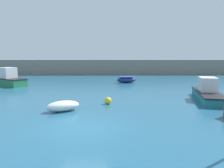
{
  "coord_description": "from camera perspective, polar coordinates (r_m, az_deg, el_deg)",
  "views": [
    {
      "loc": [
        1.34,
        -10.86,
        3.76
      ],
      "look_at": [
        1.62,
        10.64,
        0.89
      ],
      "focal_mm": 35.0,
      "sensor_mm": 36.0,
      "label": 1
    }
  ],
  "objects": [
    {
      "name": "ground_plane",
      "position": [
        11.6,
        -7.51,
        -11.89
      ],
      "size": [
        120.0,
        120.0,
        0.2
      ],
      "primitive_type": "cube",
      "color": "#235B7A"
    },
    {
      "name": "harbor_breakwater",
      "position": [
        42.78,
        -2.55,
        4.47
      ],
      "size": [
        63.03,
        2.93,
        2.85
      ],
      "primitive_type": "cube",
      "color": "gray",
      "rests_on": "ground_plane"
    },
    {
      "name": "fishing_dinghy_green",
      "position": [
        15.1,
        -12.68,
        -5.62
      ],
      "size": [
        2.47,
        2.0,
        0.7
      ],
      "rotation": [
        0.0,
        0.0,
        3.64
      ],
      "color": "white",
      "rests_on": "ground_plane"
    },
    {
      "name": "rowboat_with_red_cover",
      "position": [
        29.76,
        3.78,
        1.23
      ],
      "size": [
        2.89,
        1.79,
        0.92
      ],
      "rotation": [
        0.0,
        0.0,
        3.4
      ],
      "color": "navy",
      "rests_on": "ground_plane"
    },
    {
      "name": "motorboat_with_cabin",
      "position": [
        29.67,
        -25.25,
        1.18
      ],
      "size": [
        4.89,
        4.25,
        2.22
      ],
      "rotation": [
        0.0,
        0.0,
        5.66
      ],
      "color": "#287A4C",
      "rests_on": "ground_plane"
    },
    {
      "name": "motorboat_grey_hull",
      "position": [
        20.05,
        23.78,
        -2.06
      ],
      "size": [
        3.03,
        6.24,
        1.88
      ],
      "rotation": [
        0.0,
        0.0,
        4.49
      ],
      "color": "teal",
      "rests_on": "ground_plane"
    },
    {
      "name": "mooring_buoy_yellow",
      "position": [
        16.84,
        -1.05,
        -4.36
      ],
      "size": [
        0.54,
        0.54,
        0.54
      ],
      "primitive_type": "sphere",
      "color": "yellow",
      "rests_on": "ground_plane"
    }
  ]
}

